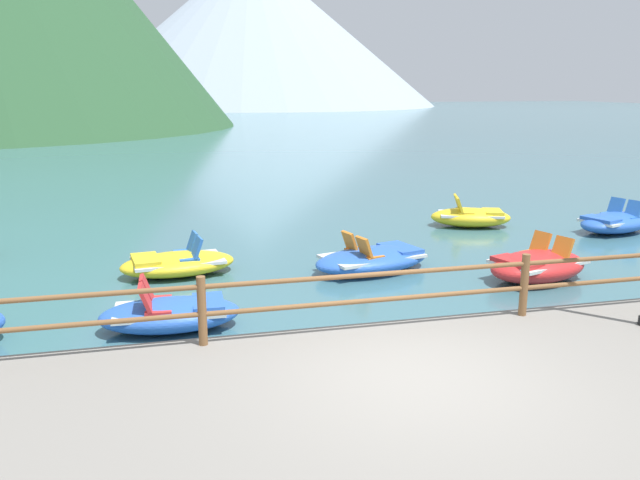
% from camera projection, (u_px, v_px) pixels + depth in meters
% --- Properties ---
extents(ground_plane, '(200.00, 200.00, 0.00)m').
position_uv_depth(ground_plane, '(199.00, 141.00, 45.63)').
color(ground_plane, '#3D6B75').
extents(dock_railing, '(23.92, 0.12, 0.95)m').
position_uv_depth(dock_railing, '(373.00, 290.00, 9.11)').
color(dock_railing, brown).
rests_on(dock_railing, promenade_dock).
extents(pedal_boat_0, '(2.42, 1.79, 0.85)m').
position_uv_depth(pedal_boat_0, '(471.00, 217.00, 17.80)').
color(pedal_boat_0, yellow).
rests_on(pedal_boat_0, ground).
extents(pedal_boat_1, '(2.23, 1.25, 0.83)m').
position_uv_depth(pedal_boat_1, '(171.00, 313.00, 10.28)').
color(pedal_boat_1, blue).
rests_on(pedal_boat_1, ground).
extents(pedal_boat_2, '(2.62, 1.94, 0.85)m').
position_uv_depth(pedal_boat_2, '(615.00, 222.00, 17.11)').
color(pedal_boat_2, blue).
rests_on(pedal_boat_2, ground).
extents(pedal_boat_3, '(2.47, 1.61, 0.81)m').
position_uv_depth(pedal_boat_3, '(177.00, 263.00, 13.27)').
color(pedal_boat_3, yellow).
rests_on(pedal_boat_3, ground).
extents(pedal_boat_4, '(2.53, 1.95, 0.89)m').
position_uv_depth(pedal_boat_4, '(538.00, 265.00, 12.88)').
color(pedal_boat_4, red).
rests_on(pedal_boat_4, ground).
extents(pedal_boat_7, '(2.86, 2.01, 0.83)m').
position_uv_depth(pedal_boat_7, '(373.00, 259.00, 13.53)').
color(pedal_boat_7, blue).
rests_on(pedal_boat_7, ground).
extents(distant_peak, '(68.91, 68.91, 28.22)m').
position_uv_depth(distant_peak, '(252.00, 29.00, 121.81)').
color(distant_peak, '#9EADBC').
rests_on(distant_peak, ground).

